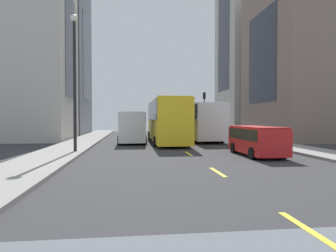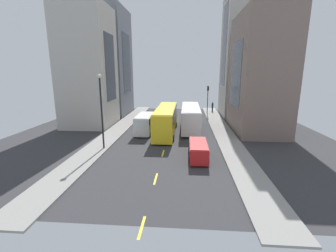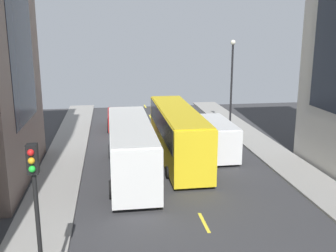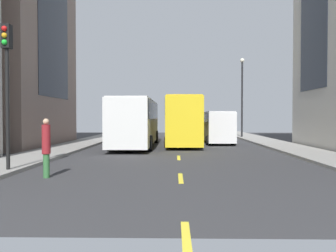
{
  "view_description": "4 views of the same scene",
  "coord_description": "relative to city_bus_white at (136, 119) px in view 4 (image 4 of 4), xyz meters",
  "views": [
    {
      "loc": [
        3.27,
        26.25,
        2.1
      ],
      "look_at": [
        0.62,
        3.89,
        1.5
      ],
      "focal_mm": 32.12,
      "sensor_mm": 36.0,
      "label": 1
    },
    {
      "loc": [
        -2.3,
        32.14,
        8.37
      ],
      "look_at": [
        -0.01,
        2.27,
        1.37
      ],
      "focal_mm": 25.11,
      "sensor_mm": 36.0,
      "label": 2
    },
    {
      "loc": [
        -4.21,
        -25.45,
        8.79
      ],
      "look_at": [
        0.05,
        2.74,
        1.9
      ],
      "focal_mm": 41.79,
      "sensor_mm": 36.0,
      "label": 3
    },
    {
      "loc": [
        -0.2,
        -26.88,
        2.12
      ],
      "look_at": [
        -0.8,
        2.51,
        1.38
      ],
      "focal_mm": 36.69,
      "sensor_mm": 36.0,
      "label": 4
    }
  ],
  "objects": [
    {
      "name": "streetlamp_near",
      "position": [
        9.64,
        10.2,
        2.95
      ],
      "size": [
        0.44,
        0.44,
        7.97
      ],
      "color": "black",
      "rests_on": "ground"
    },
    {
      "name": "lane_stripe_4",
      "position": [
        3.02,
        5.05,
        -2.0
      ],
      "size": [
        0.16,
        2.0,
        0.01
      ],
      "primitive_type": "cube",
      "color": "yellow",
      "rests_on": "ground"
    },
    {
      "name": "sidewalk_east",
      "position": [
        10.54,
        2.05,
        -1.93
      ],
      "size": [
        2.82,
        44.0,
        0.15
      ],
      "primitive_type": "cube",
      "color": "gray",
      "rests_on": "ground"
    },
    {
      "name": "sidewalk_west",
      "position": [
        -4.51,
        2.05,
        -1.93
      ],
      "size": [
        2.82,
        44.0,
        0.15
      ],
      "primitive_type": "cube",
      "color": "gray",
      "rests_on": "ground"
    },
    {
      "name": "pedestrian_walking_far",
      "position": [
        -1.69,
        -12.96,
        -0.88
      ],
      "size": [
        0.29,
        0.29,
        2.08
      ],
      "rotation": [
        0.0,
        0.0,
        3.43
      ],
      "color": "#336B38",
      "rests_on": "ground"
    },
    {
      "name": "lane_stripe_7",
      "position": [
        3.02,
        23.05,
        -2.0
      ],
      "size": [
        0.16,
        2.0,
        0.01
      ],
      "primitive_type": "cube",
      "color": "yellow",
      "rests_on": "ground"
    },
    {
      "name": "lane_stripe_5",
      "position": [
        3.02,
        11.05,
        -2.0
      ],
      "size": [
        0.16,
        2.0,
        0.01
      ],
      "primitive_type": "cube",
      "color": "yellow",
      "rests_on": "ground"
    },
    {
      "name": "lane_stripe_3",
      "position": [
        3.02,
        -0.95,
        -2.0
      ],
      "size": [
        0.16,
        2.0,
        0.01
      ],
      "primitive_type": "cube",
      "color": "yellow",
      "rests_on": "ground"
    },
    {
      "name": "lane_stripe_2",
      "position": [
        3.02,
        -6.95,
        -2.0
      ],
      "size": [
        0.16,
        2.0,
        0.01
      ],
      "primitive_type": "cube",
      "color": "yellow",
      "rests_on": "ground"
    },
    {
      "name": "city_bus_white",
      "position": [
        0.0,
        0.0,
        0.0
      ],
      "size": [
        2.8,
        11.2,
        3.35
      ],
      "color": "silver",
      "rests_on": "ground"
    },
    {
      "name": "delivery_van_white",
      "position": [
        6.31,
        3.02,
        -0.49
      ],
      "size": [
        2.25,
        5.6,
        2.58
      ],
      "color": "white",
      "rests_on": "ground"
    },
    {
      "name": "ground_plane",
      "position": [
        3.02,
        2.05,
        -2.01
      ],
      "size": [
        41.87,
        41.87,
        0.0
      ],
      "primitive_type": "plane",
      "color": "#333335"
    },
    {
      "name": "lane_stripe_0",
      "position": [
        3.02,
        -18.95,
        -2.0
      ],
      "size": [
        0.16,
        2.0,
        0.01
      ],
      "primitive_type": "cube",
      "color": "yellow",
      "rests_on": "ground"
    },
    {
      "name": "lane_stripe_1",
      "position": [
        3.02,
        -12.95,
        -2.0
      ],
      "size": [
        0.16,
        2.0,
        0.01
      ],
      "primitive_type": "cube",
      "color": "yellow",
      "rests_on": "ground"
    },
    {
      "name": "building_west_1",
      "position": [
        -9.26,
        0.48,
        5.96
      ],
      "size": [
        6.35,
        11.11,
        15.92
      ],
      "color": "#7A665B",
      "rests_on": "ground"
    },
    {
      "name": "traffic_light_near_corner",
      "position": [
        -3.5,
        -12.04,
        1.96
      ],
      "size": [
        0.32,
        0.44,
        5.46
      ],
      "color": "black",
      "rests_on": "ground"
    },
    {
      "name": "lane_stripe_6",
      "position": [
        3.02,
        17.05,
        -2.0
      ],
      "size": [
        0.16,
        2.0,
        0.01
      ],
      "primitive_type": "cube",
      "color": "yellow",
      "rests_on": "ground"
    },
    {
      "name": "streetcar_yellow",
      "position": [
        3.42,
        2.73,
        0.12
      ],
      "size": [
        2.7,
        12.01,
        3.59
      ],
      "color": "yellow",
      "rests_on": "ground"
    },
    {
      "name": "car_red_0",
      "position": [
        -0.56,
        12.33,
        -1.04
      ],
      "size": [
        1.88,
        4.58,
        1.63
      ],
      "color": "red",
      "rests_on": "ground"
    }
  ]
}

